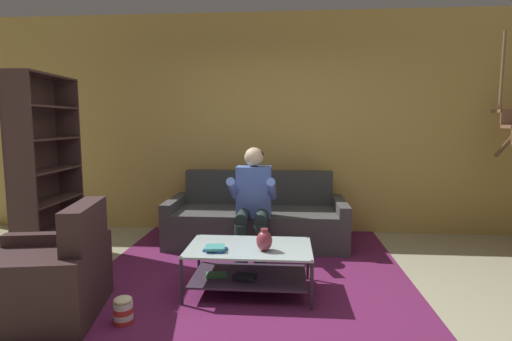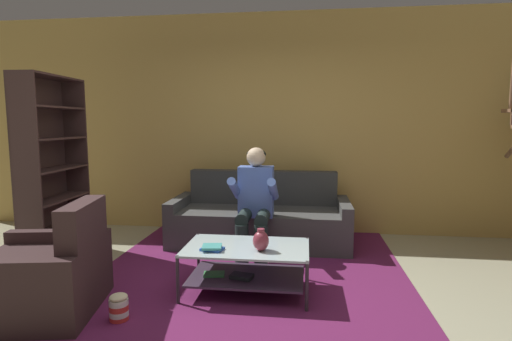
{
  "view_description": "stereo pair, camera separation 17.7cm",
  "coord_description": "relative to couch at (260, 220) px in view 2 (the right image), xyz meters",
  "views": [
    {
      "loc": [
        0.36,
        -2.95,
        1.47
      ],
      "look_at": [
        0.06,
        0.87,
        1.01
      ],
      "focal_mm": 28.0,
      "sensor_mm": 36.0,
      "label": 1
    },
    {
      "loc": [
        0.54,
        -2.93,
        1.47
      ],
      "look_at": [
        0.06,
        0.87,
        1.01
      ],
      "focal_mm": 28.0,
      "sensor_mm": 36.0,
      "label": 2
    }
  ],
  "objects": [
    {
      "name": "ground",
      "position": [
        0.01,
        -1.81,
        -0.29
      ],
      "size": [
        16.8,
        16.8,
        0.0
      ],
      "primitive_type": "plane",
      "color": "#ABA98B"
    },
    {
      "name": "back_partition",
      "position": [
        0.01,
        0.65,
        1.16
      ],
      "size": [
        8.4,
        0.12,
        2.9
      ],
      "primitive_type": "cube",
      "color": "tan",
      "rests_on": "ground"
    },
    {
      "name": "couch",
      "position": [
        0.0,
        0.0,
        0.0
      ],
      "size": [
        2.13,
        0.88,
        0.86
      ],
      "color": "#41413F",
      "rests_on": "ground"
    },
    {
      "name": "person_seated_center",
      "position": [
        -0.0,
        -0.52,
        0.37
      ],
      "size": [
        0.5,
        0.58,
        1.2
      ],
      "color": "#1E2B29",
      "rests_on": "ground"
    },
    {
      "name": "coffee_table",
      "position": [
        0.04,
        -1.44,
        -0.01
      ],
      "size": [
        1.06,
        0.65,
        0.41
      ],
      "color": "#AEC4C7",
      "rests_on": "ground"
    },
    {
      "name": "area_rug",
      "position": [
        0.02,
        -0.85,
        -0.28
      ],
      "size": [
        3.0,
        3.39,
        0.01
      ],
      "color": "#621C4A",
      "rests_on": "ground"
    },
    {
      "name": "vase",
      "position": [
        0.18,
        -1.54,
        0.21
      ],
      "size": [
        0.13,
        0.13,
        0.19
      ],
      "color": "maroon",
      "rests_on": "coffee_table"
    },
    {
      "name": "book_stack",
      "position": [
        -0.22,
        -1.58,
        0.14
      ],
      "size": [
        0.2,
        0.18,
        0.04
      ],
      "color": "blue",
      "rests_on": "coffee_table"
    },
    {
      "name": "bookshelf",
      "position": [
        -2.17,
        -0.85,
        0.57
      ],
      "size": [
        0.33,
        0.94,
        1.96
      ],
      "color": "#442E2C",
      "rests_on": "ground"
    },
    {
      "name": "armchair",
      "position": [
        -1.45,
        -2.01,
        -0.0
      ],
      "size": [
        1.0,
        1.01,
        0.87
      ],
      "color": "#372425",
      "rests_on": "ground"
    },
    {
      "name": "popcorn_tub",
      "position": [
        -0.82,
        -2.07,
        -0.18
      ],
      "size": [
        0.14,
        0.14,
        0.21
      ],
      "color": "red",
      "rests_on": "ground"
    }
  ]
}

